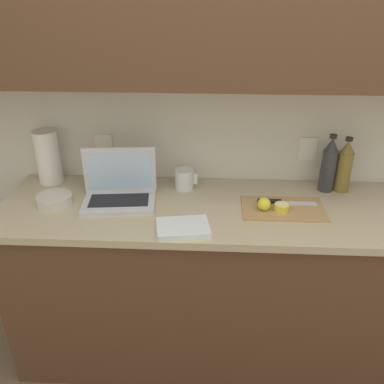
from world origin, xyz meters
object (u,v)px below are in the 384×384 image
at_px(bowl_white, 54,200).
at_px(lemon_half_cut, 282,207).
at_px(knife, 277,202).
at_px(paper_towel_roll, 48,157).
at_px(laptop, 119,189).
at_px(measuring_cup, 184,179).
at_px(lemon_whole_beside, 264,204).
at_px(bottle_oil_tall, 329,165).
at_px(bottle_green_soda, 344,167).
at_px(cutting_board, 283,208).

bearing_deg(bowl_white, lemon_half_cut, -1.25).
relative_size(knife, paper_towel_roll, 1.00).
bearing_deg(lemon_half_cut, paper_towel_roll, 166.90).
relative_size(laptop, measuring_cup, 3.19).
xyz_separation_m(lemon_whole_beside, bottle_oil_tall, (0.33, 0.24, 0.10)).
bearing_deg(laptop, lemon_whole_beside, -12.67).
bearing_deg(paper_towel_roll, bottle_green_soda, -0.98).
bearing_deg(paper_towel_roll, measuring_cup, -3.96).
distance_m(knife, lemon_whole_beside, 0.10).
relative_size(laptop, lemon_half_cut, 5.52).
relative_size(lemon_whole_beside, bottle_oil_tall, 0.20).
bearing_deg(lemon_whole_beside, cutting_board, 15.60).
relative_size(lemon_half_cut, bottle_oil_tall, 0.23).
bearing_deg(measuring_cup, lemon_half_cut, -25.85).
bearing_deg(paper_towel_roll, laptop, -24.99).
distance_m(laptop, cutting_board, 0.77).
relative_size(bottle_oil_tall, measuring_cup, 2.56).
relative_size(bowl_white, paper_towel_roll, 0.59).
height_order(cutting_board, bottle_green_soda, bottle_green_soda).
bearing_deg(laptop, knife, -6.87).
distance_m(measuring_cup, bowl_white, 0.63).
relative_size(cutting_board, bottle_oil_tall, 1.29).
bearing_deg(bottle_green_soda, lemon_whole_beside, -149.51).
xyz_separation_m(cutting_board, measuring_cup, (-0.47, 0.19, 0.05)).
height_order(lemon_half_cut, bottle_green_soda, bottle_green_soda).
bearing_deg(measuring_cup, cutting_board, -22.27).
height_order(bottle_green_soda, paper_towel_roll, bottle_green_soda).
bearing_deg(measuring_cup, knife, -18.56).
bearing_deg(laptop, lemon_half_cut, -12.25).
bearing_deg(bottle_green_soda, cutting_board, -145.86).
height_order(bottle_green_soda, bottle_oil_tall, bottle_oil_tall).
bearing_deg(laptop, paper_towel_roll, 148.94).
bearing_deg(lemon_half_cut, lemon_whole_beside, 177.41).
distance_m(knife, paper_towel_roll, 1.17).
bearing_deg(bottle_oil_tall, bottle_green_soda, 0.00).
xyz_separation_m(knife, lemon_half_cut, (0.01, -0.07, 0.01)).
distance_m(laptop, lemon_half_cut, 0.76).
bearing_deg(lemon_whole_beside, bowl_white, 178.86).
relative_size(laptop, bottle_oil_tall, 1.24).
height_order(knife, lemon_whole_beside, lemon_whole_beside).
distance_m(knife, bottle_green_soda, 0.40).
bearing_deg(cutting_board, laptop, 176.07).
distance_m(lemon_half_cut, bottle_oil_tall, 0.37).
relative_size(laptop, lemon_whole_beside, 6.08).
bearing_deg(cutting_board, bottle_oil_tall, 41.72).
distance_m(lemon_whole_beside, bottle_green_soda, 0.48).
height_order(bowl_white, paper_towel_roll, paper_towel_roll).
bearing_deg(lemon_whole_beside, bottle_oil_tall, 35.88).
height_order(bottle_green_soda, bowl_white, bottle_green_soda).
relative_size(laptop, bottle_green_soda, 1.30).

